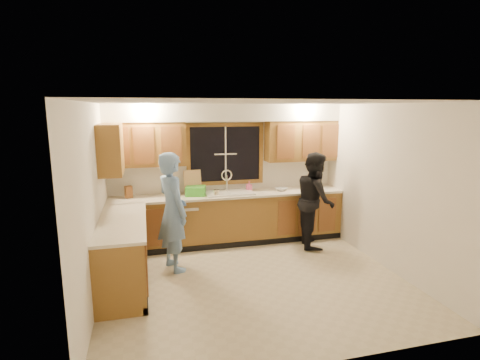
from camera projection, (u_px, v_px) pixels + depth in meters
name	position (u px, v px, depth m)	size (l,w,h in m)	color
floor	(254.00, 280.00, 5.39)	(4.20, 4.20, 0.00)	#C5B798
ceiling	(255.00, 103.00, 4.92)	(4.20, 4.20, 0.00)	silver
wall_back	(226.00, 173.00, 6.96)	(4.20, 4.20, 0.00)	white
wall_left	(93.00, 205.00, 4.64)	(3.80, 3.80, 0.00)	white
wall_right	(387.00, 187.00, 5.67)	(3.80, 3.80, 0.00)	white
base_cabinets_back	(229.00, 219.00, 6.83)	(4.20, 0.60, 0.88)	olive
base_cabinets_left	(123.00, 254.00, 5.20)	(0.60, 1.90, 0.88)	olive
countertop_back	(229.00, 195.00, 6.72)	(4.20, 0.63, 0.04)	beige
countertop_left	(122.00, 222.00, 5.11)	(0.63, 1.90, 0.04)	beige
upper_cabinets_left	(145.00, 144.00, 6.35)	(1.35, 0.33, 0.75)	olive
upper_cabinets_right	(301.00, 141.00, 7.04)	(1.35, 0.33, 0.75)	olive
upper_cabinets_return	(111.00, 149.00, 5.64)	(0.33, 0.90, 0.75)	olive
soffit	(227.00, 113.00, 6.59)	(4.20, 0.35, 0.30)	white
window_frame	(225.00, 154.00, 6.88)	(1.44, 0.03, 1.14)	black
sink	(229.00, 196.00, 6.75)	(0.86, 0.52, 0.57)	white
dishwasher	(183.00, 224.00, 6.61)	(0.60, 0.56, 0.82)	white
stove	(121.00, 270.00, 4.65)	(0.58, 0.75, 0.90)	white
man	(173.00, 212.00, 5.60)	(0.66, 0.43, 1.80)	#719BD5
woman	(315.00, 200.00, 6.59)	(0.82, 0.64, 1.68)	black
knife_block	(129.00, 192.00, 6.38)	(0.11, 0.09, 0.21)	brown
cutting_board	(193.00, 182.00, 6.70)	(0.32, 0.02, 0.42)	tan
dish_crate	(196.00, 191.00, 6.59)	(0.33, 0.31, 0.16)	green
soap_bottle	(249.00, 186.00, 6.92)	(0.08, 0.08, 0.18)	#F35C98
bowl	(281.00, 189.00, 6.96)	(0.22, 0.22, 0.05)	silver
can_left	(218.00, 193.00, 6.55)	(0.06, 0.06, 0.11)	beige
can_right	(215.00, 193.00, 6.48)	(0.07, 0.07, 0.12)	beige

